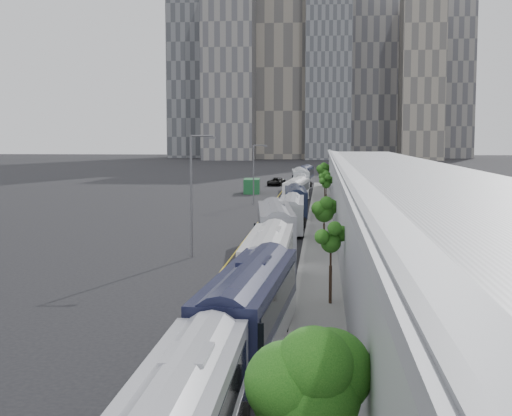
# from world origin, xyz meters

# --- Properties ---
(sidewalk) EXTENTS (10.00, 170.00, 0.12)m
(sidewalk) POSITION_xyz_m (9.00, 55.00, 0.06)
(sidewalk) COLOR gray
(sidewalk) RESTS_ON ground
(lane_line) EXTENTS (0.12, 160.00, 0.02)m
(lane_line) POSITION_xyz_m (-1.50, 55.00, 0.01)
(lane_line) COLOR gold
(lane_line) RESTS_ON ground
(depot) EXTENTS (12.45, 160.40, 7.20)m
(depot) POSITION_xyz_m (12.99, 55.00, 3.51)
(depot) COLOR gray
(depot) RESTS_ON ground
(skyline) EXTENTS (145.00, 64.00, 120.00)m
(skyline) POSITION_xyz_m (-2.90, 324.16, 50.85)
(skyline) COLOR slate
(skyline) RESTS_ON ground
(bus_1) EXTENTS (3.58, 13.71, 3.97)m
(bus_1) POSITION_xyz_m (2.60, 19.75, 1.67)
(bus_1) COLOR #171933
(bus_1) RESTS_ON ground
(bus_2) EXTENTS (2.90, 13.02, 3.80)m
(bus_2) POSITION_xyz_m (2.42, 32.55, 1.60)
(bus_2) COLOR white
(bus_2) RESTS_ON ground
(bus_3) EXTENTS (4.12, 13.87, 4.00)m
(bus_3) POSITION_xyz_m (1.78, 48.54, 1.69)
(bus_3) COLOR gray
(bus_3) RESTS_ON ground
(bus_4) EXTENTS (2.77, 12.27, 3.57)m
(bus_4) POSITION_xyz_m (2.61, 61.32, 1.51)
(bus_4) COLOR #ACAEB7
(bus_4) RESTS_ON ground
(bus_5) EXTENTS (3.26, 12.59, 3.64)m
(bus_5) POSITION_xyz_m (2.47, 75.78, 1.54)
(bus_5) COLOR black
(bus_5) RESTS_ON ground
(bus_6) EXTENTS (3.46, 12.85, 3.71)m
(bus_6) POSITION_xyz_m (1.99, 91.71, 1.57)
(bus_6) COLOR white
(bus_6) RESTS_ON ground
(bus_7) EXTENTS (2.78, 12.43, 3.62)m
(bus_7) POSITION_xyz_m (2.26, 103.74, 1.53)
(bus_7) COLOR gray
(bus_7) RESTS_ON ground
(bus_8) EXTENTS (3.67, 14.12, 4.08)m
(bus_8) POSITION_xyz_m (1.75, 117.08, 1.73)
(bus_8) COLOR #A8ACB2
(bus_8) RESTS_ON ground
(bus_9) EXTENTS (3.53, 13.70, 3.96)m
(bus_9) POSITION_xyz_m (2.12, 133.28, 1.67)
(bus_9) COLOR #161A32
(bus_9) RESTS_ON ground
(tree_0) EXTENTS (2.92, 2.92, 4.78)m
(tree_0) POSITION_xyz_m (5.34, 7.08, 3.31)
(tree_0) COLOR black
(tree_0) RESTS_ON ground
(tree_1) EXTENTS (1.15, 1.15, 4.36)m
(tree_1) POSITION_xyz_m (6.23, 29.21, 3.65)
(tree_1) COLOR black
(tree_1) RESTS_ON ground
(tree_2) EXTENTS (1.79, 1.79, 3.94)m
(tree_2) POSITION_xyz_m (5.90, 53.83, 3.02)
(tree_2) COLOR black
(tree_2) RESTS_ON ground
(tree_3) EXTENTS (1.17, 1.17, 4.35)m
(tree_3) POSITION_xyz_m (6.21, 81.95, 3.63)
(tree_3) COLOR black
(tree_3) RESTS_ON ground
(tree_4) EXTENTS (1.37, 1.37, 3.87)m
(tree_4) POSITION_xyz_m (6.12, 104.28, 3.12)
(tree_4) COLOR black
(tree_4) RESTS_ON ground
(tree_5) EXTENTS (2.04, 2.04, 4.55)m
(tree_5) POSITION_xyz_m (5.78, 128.13, 3.50)
(tree_5) COLOR black
(tree_5) RESTS_ON ground
(street_lamp_near) EXTENTS (2.04, 0.22, 9.81)m
(street_lamp_near) POSITION_xyz_m (-4.49, 44.62, 5.61)
(street_lamp_near) COLOR #59595E
(street_lamp_near) RESTS_ON ground
(street_lamp_far) EXTENTS (2.04, 0.22, 8.61)m
(street_lamp_far) POSITION_xyz_m (-3.91, 90.28, 4.99)
(street_lamp_far) COLOR #59595E
(street_lamp_far) RESTS_ON ground
(shipping_container) EXTENTS (3.08, 6.37, 2.49)m
(shipping_container) POSITION_xyz_m (-6.48, 111.68, 1.25)
(shipping_container) COLOR #174B26
(shipping_container) RESTS_ON ground
(suv) EXTENTS (3.81, 6.31, 1.64)m
(suv) POSITION_xyz_m (-3.52, 131.32, 0.82)
(suv) COLOR black
(suv) RESTS_ON ground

